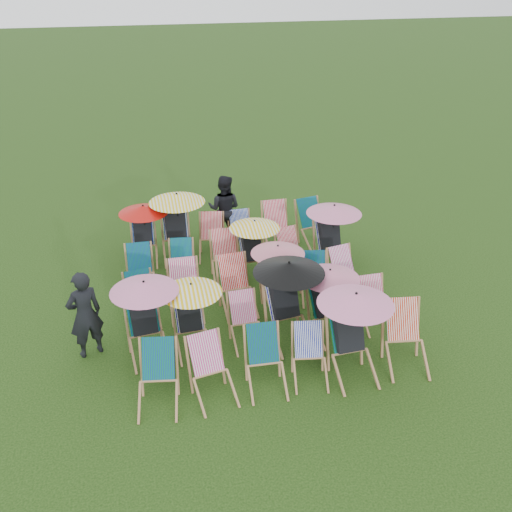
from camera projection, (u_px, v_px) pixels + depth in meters
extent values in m
plane|color=black|center=(252.00, 307.00, 10.97)|extent=(100.00, 100.00, 0.00)
cube|color=#0A692D|center=(158.00, 359.00, 8.56)|extent=(0.54, 0.43, 0.58)
cube|color=#D52A86|center=(206.00, 353.00, 8.69)|extent=(0.54, 0.44, 0.57)
cube|color=#096223|center=(263.00, 343.00, 8.91)|extent=(0.49, 0.37, 0.57)
cube|color=#071493|center=(308.00, 340.00, 9.08)|extent=(0.49, 0.39, 0.52)
cube|color=#096121|center=(346.00, 330.00, 9.12)|extent=(0.54, 0.41, 0.62)
cube|color=black|center=(348.00, 332.00, 9.08)|extent=(0.46, 0.47, 0.65)
sphere|color=tan|center=(346.00, 310.00, 9.01)|extent=(0.23, 0.23, 0.23)
cylinder|color=black|center=(354.00, 318.00, 8.92)|extent=(0.03, 0.03, 0.76)
cone|color=pink|center=(356.00, 299.00, 8.76)|extent=(1.20, 1.20, 0.19)
cube|color=red|center=(402.00, 319.00, 9.38)|extent=(0.58, 0.46, 0.63)
cube|color=#0A6E44|center=(143.00, 315.00, 9.57)|extent=(0.53, 0.42, 0.59)
cube|color=black|center=(143.00, 317.00, 9.53)|extent=(0.46, 0.47, 0.62)
sphere|color=tan|center=(140.00, 297.00, 9.46)|extent=(0.22, 0.22, 0.22)
cylinder|color=black|center=(146.00, 304.00, 9.39)|extent=(0.03, 0.03, 0.72)
cone|color=pink|center=(144.00, 286.00, 9.23)|extent=(1.13, 1.13, 0.17)
cube|color=#1107A1|center=(189.00, 314.00, 9.71)|extent=(0.47, 0.35, 0.54)
cube|color=black|center=(189.00, 315.00, 9.67)|extent=(0.39, 0.41, 0.56)
sphere|color=tan|center=(187.00, 298.00, 9.61)|extent=(0.20, 0.20, 0.20)
cylinder|color=black|center=(192.00, 304.00, 9.53)|extent=(0.03, 0.03, 0.66)
cone|color=yellow|center=(191.00, 288.00, 9.39)|extent=(1.03, 1.03, 0.16)
cube|color=#F23089|center=(243.00, 307.00, 9.92)|extent=(0.45, 0.34, 0.52)
cube|color=#0F08AA|center=(282.00, 298.00, 9.94)|extent=(0.59, 0.47, 0.64)
cube|color=black|center=(283.00, 300.00, 9.89)|extent=(0.51, 0.52, 0.67)
sphere|color=tan|center=(281.00, 279.00, 9.82)|extent=(0.23, 0.23, 0.23)
cylinder|color=black|center=(289.00, 286.00, 9.74)|extent=(0.03, 0.03, 0.78)
cone|color=black|center=(289.00, 268.00, 9.57)|extent=(1.23, 1.23, 0.19)
cube|color=#0B763C|center=(323.00, 300.00, 10.09)|extent=(0.51, 0.41, 0.54)
cube|color=black|center=(324.00, 301.00, 10.05)|extent=(0.44, 0.45, 0.57)
sphere|color=tan|center=(322.00, 284.00, 9.98)|extent=(0.20, 0.20, 0.20)
cylinder|color=black|center=(329.00, 289.00, 9.92)|extent=(0.03, 0.03, 0.67)
cone|color=#CD698B|center=(330.00, 274.00, 9.77)|extent=(1.05, 1.05, 0.16)
cube|color=#E22D6E|center=(372.00, 291.00, 10.40)|extent=(0.44, 0.33, 0.52)
cube|color=#0A6A3E|center=(139.00, 286.00, 10.50)|extent=(0.49, 0.38, 0.54)
cube|color=#DA2B70|center=(183.00, 275.00, 10.73)|extent=(0.51, 0.38, 0.60)
cube|color=red|center=(233.00, 271.00, 10.84)|extent=(0.54, 0.42, 0.61)
cube|color=red|center=(273.00, 273.00, 10.95)|extent=(0.50, 0.40, 0.53)
cube|color=black|center=(274.00, 274.00, 10.91)|extent=(0.43, 0.44, 0.56)
sphere|color=tan|center=(272.00, 259.00, 10.85)|extent=(0.19, 0.19, 0.19)
cylinder|color=black|center=(278.00, 263.00, 10.79)|extent=(0.03, 0.03, 0.65)
cone|color=#CB687B|center=(278.00, 250.00, 10.65)|extent=(1.02, 1.02, 0.16)
cube|color=#095E25|center=(314.00, 266.00, 11.21)|extent=(0.50, 0.41, 0.53)
cube|color=#CC2883|center=(341.00, 261.00, 11.35)|extent=(0.52, 0.43, 0.55)
cube|color=#096338|center=(139.00, 258.00, 11.44)|extent=(0.47, 0.36, 0.55)
cube|color=#0B753A|center=(181.00, 252.00, 11.75)|extent=(0.48, 0.38, 0.52)
cube|color=red|center=(224.00, 244.00, 11.92)|extent=(0.51, 0.39, 0.58)
cube|color=#072092|center=(251.00, 247.00, 11.90)|extent=(0.49, 0.38, 0.54)
cube|color=black|center=(251.00, 248.00, 11.86)|extent=(0.42, 0.43, 0.57)
sphere|color=tan|center=(250.00, 233.00, 11.80)|extent=(0.20, 0.20, 0.20)
cylinder|color=black|center=(255.00, 238.00, 11.73)|extent=(0.03, 0.03, 0.66)
cone|color=yellow|center=(255.00, 224.00, 11.59)|extent=(1.04, 1.04, 0.16)
cube|color=red|center=(288.00, 241.00, 12.16)|extent=(0.51, 0.41, 0.54)
cube|color=#070D94|center=(328.00, 234.00, 12.27)|extent=(0.52, 0.39, 0.61)
cube|color=black|center=(329.00, 235.00, 12.23)|extent=(0.44, 0.45, 0.63)
sphere|color=tan|center=(328.00, 219.00, 12.16)|extent=(0.22, 0.22, 0.22)
cylinder|color=black|center=(333.00, 224.00, 12.07)|extent=(0.03, 0.03, 0.74)
cone|color=#D56D97|center=(334.00, 209.00, 11.91)|extent=(1.17, 1.17, 0.18)
cube|color=#0827A6|center=(143.00, 231.00, 12.53)|extent=(0.49, 0.37, 0.55)
cube|color=black|center=(143.00, 232.00, 12.49)|extent=(0.41, 0.43, 0.58)
sphere|color=tan|center=(142.00, 218.00, 12.44)|extent=(0.20, 0.20, 0.20)
cylinder|color=black|center=(145.00, 222.00, 12.35)|extent=(0.03, 0.03, 0.68)
cone|color=#BC110A|center=(143.00, 209.00, 12.20)|extent=(1.06, 1.06, 0.16)
cube|color=#062190|center=(175.00, 224.00, 12.68)|extent=(0.54, 0.41, 0.63)
cube|color=black|center=(175.00, 225.00, 12.64)|extent=(0.46, 0.47, 0.66)
sphere|color=tan|center=(174.00, 208.00, 12.57)|extent=(0.23, 0.23, 0.23)
cylinder|color=black|center=(178.00, 213.00, 12.47)|extent=(0.03, 0.03, 0.78)
cone|color=yellow|center=(177.00, 198.00, 12.30)|extent=(1.22, 1.22, 0.19)
cube|color=red|center=(212.00, 226.00, 12.78)|extent=(0.53, 0.42, 0.56)
cube|color=#0828AD|center=(240.00, 222.00, 13.03)|extent=(0.46, 0.35, 0.53)
cube|color=red|center=(275.00, 215.00, 13.19)|extent=(0.52, 0.39, 0.61)
cube|color=#09653D|center=(309.00, 212.00, 13.26)|extent=(0.59, 0.49, 0.63)
imported|color=black|center=(85.00, 314.00, 9.35)|extent=(0.68, 0.57, 1.58)
imported|color=black|center=(224.00, 209.00, 13.17)|extent=(0.97, 0.88, 1.61)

